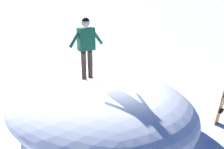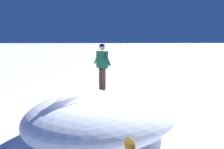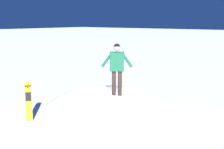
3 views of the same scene
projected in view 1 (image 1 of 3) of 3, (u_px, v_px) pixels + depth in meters
ground at (104, 133)px, 7.88m from camera, size 240.00×240.00×0.00m
snow_mound at (96, 104)px, 7.80m from camera, size 8.12×7.99×1.74m
snowboarder_standing at (86, 43)px, 7.12m from camera, size 0.89×0.67×1.73m
snowboard_primary_upright at (223, 100)px, 8.05m from camera, size 0.36×0.36×1.70m
backpack_near at (41, 88)px, 10.86m from camera, size 0.44×0.50×0.39m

